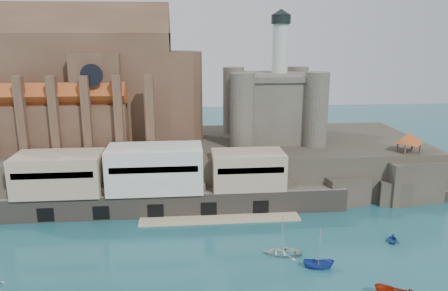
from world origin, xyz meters
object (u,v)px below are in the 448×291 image
Objects in this scene: pavilion at (410,139)px; boat_2 at (318,268)px; church at (94,88)px; castle_keep at (272,103)px.

boat_2 is (-26.93, -26.86, -12.73)m from pavilion.
boat_2 is (39.20, -42.71, -22.13)m from church.
castle_keep is at bearing 149.82° from pavilion.
church is at bearing 53.99° from boat_2.
church is 40.39m from castle_keep.
boat_2 is at bearing -47.45° from church.
church is 62.05m from boat_2.
church is 7.34× the size of pavilion.
castle_keep reaches higher than boat_2.
church reaches higher than pavilion.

